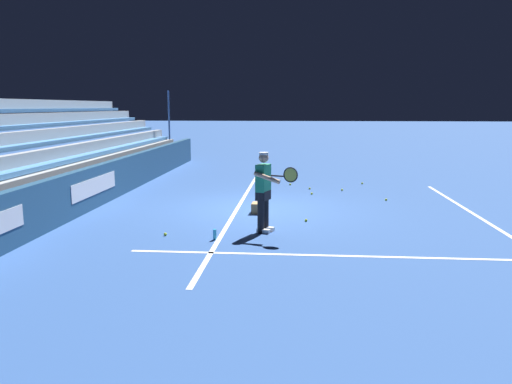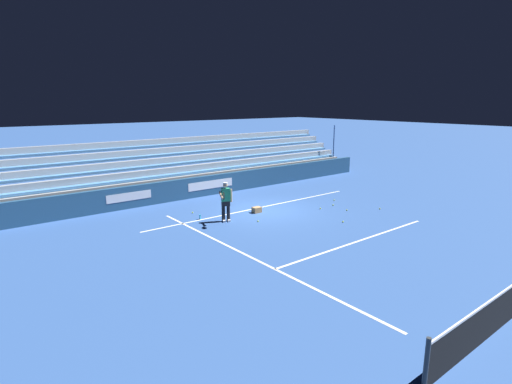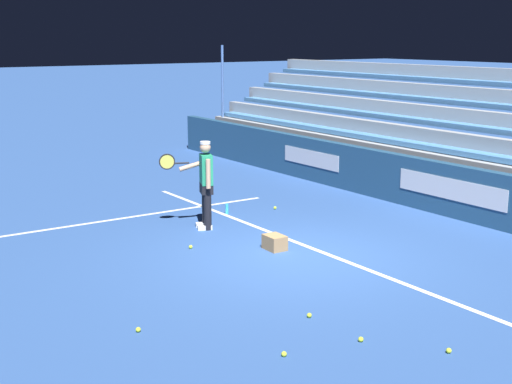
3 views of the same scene
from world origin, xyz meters
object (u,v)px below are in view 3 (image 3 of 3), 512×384
tennis_ball_by_box (309,315)px  water_bottle (227,209)px  tennis_ball_stray_back (449,351)px  tennis_ball_toward_net (275,208)px  ball_box_cardboard (275,242)px  tennis_ball_far_right (191,247)px  tennis_ball_far_left (138,330)px  tennis_ball_on_baseline (361,339)px  tennis_player (205,183)px  tennis_ball_midcourt (284,354)px

tennis_ball_by_box → water_bottle: (5.44, -2.10, 0.08)m
tennis_ball_stray_back → tennis_ball_by_box: bearing=21.0°
tennis_ball_toward_net → water_bottle: size_ratio=0.30×
ball_box_cardboard → tennis_ball_by_box: (-2.79, 1.43, -0.10)m
ball_box_cardboard → tennis_ball_far_right: (0.88, 1.20, -0.10)m
tennis_ball_stray_back → water_bottle: water_bottle is taller
tennis_ball_far_left → tennis_ball_by_box: bearing=-112.0°
tennis_ball_on_baseline → tennis_ball_toward_net: size_ratio=1.00×
tennis_ball_toward_net → tennis_ball_far_right: bearing=117.6°
ball_box_cardboard → tennis_ball_stray_back: size_ratio=6.06×
tennis_player → water_bottle: 1.43m
tennis_ball_far_left → tennis_ball_midcourt: size_ratio=1.00×
tennis_ball_by_box → water_bottle: water_bottle is taller
tennis_player → tennis_ball_midcourt: bearing=158.7°
tennis_ball_far_right → water_bottle: bearing=-46.4°
tennis_player → tennis_ball_far_right: tennis_player is taller
tennis_ball_on_baseline → tennis_ball_stray_back: (-0.83, -0.64, 0.00)m
tennis_ball_far_right → water_bottle: size_ratio=0.30×
tennis_player → tennis_ball_toward_net: tennis_player is taller
ball_box_cardboard → tennis_ball_far_right: 1.49m
ball_box_cardboard → tennis_ball_far_left: bearing=118.8°
tennis_ball_far_left → tennis_ball_stray_back: size_ratio=1.00×
tennis_ball_far_left → tennis_ball_midcourt: (-1.61, -1.11, 0.00)m
tennis_ball_by_box → tennis_ball_far_right: bearing=-3.6°
ball_box_cardboard → tennis_ball_toward_net: bearing=-35.8°
tennis_ball_on_baseline → tennis_ball_midcourt: size_ratio=1.00×
tennis_ball_stray_back → tennis_ball_on_baseline: bearing=37.9°
tennis_player → tennis_ball_stray_back: tennis_player is taller
tennis_ball_on_baseline → tennis_ball_by_box: (0.96, 0.04, 0.00)m
water_bottle → ball_box_cardboard: bearing=166.0°
tennis_player → tennis_ball_far_right: 1.63m
tennis_player → water_bottle: tennis_player is taller
tennis_ball_midcourt → tennis_ball_by_box: 1.25m
ball_box_cardboard → water_bottle: 2.74m
tennis_ball_far_left → tennis_ball_by_box: (-0.85, -2.09, 0.00)m
ball_box_cardboard → tennis_ball_toward_net: ball_box_cardboard is taller
tennis_player → tennis_ball_far_left: (-3.86, 3.24, -0.86)m
tennis_player → tennis_ball_stray_back: (-6.50, 0.46, -0.86)m
tennis_player → tennis_ball_toward_net: (0.50, -2.04, -0.86)m
water_bottle → tennis_ball_far_left: bearing=137.6°
tennis_ball_far_right → tennis_ball_toward_net: 3.33m
tennis_player → ball_box_cardboard: bearing=-171.5°
tennis_ball_stray_back → tennis_ball_toward_net: same height
tennis_ball_far_left → tennis_ball_toward_net: bearing=-50.4°
tennis_ball_far_left → tennis_ball_by_box: 2.26m
tennis_ball_far_right → tennis_ball_toward_net: bearing=-62.4°
tennis_player → tennis_ball_on_baseline: (-5.67, 1.10, -0.86)m
tennis_ball_midcourt → ball_box_cardboard: bearing=-34.2°
tennis_player → tennis_ball_on_baseline: size_ratio=25.98×
tennis_ball_stray_back → tennis_ball_midcourt: 1.96m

